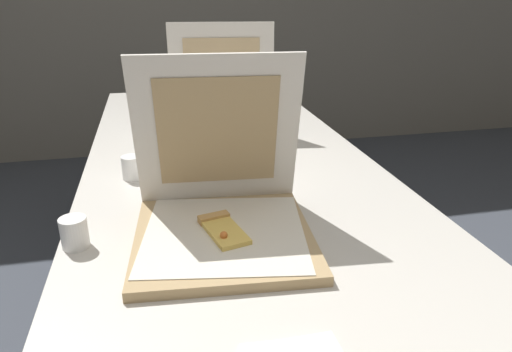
% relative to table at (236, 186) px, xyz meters
% --- Properties ---
extents(table, '(0.88, 2.44, 0.72)m').
position_rel_table_xyz_m(table, '(0.00, 0.00, 0.00)').
color(table, beige).
rests_on(table, ground).
extents(pizza_box_front, '(0.40, 0.41, 0.38)m').
position_rel_table_xyz_m(pizza_box_front, '(-0.09, -0.36, 0.10)').
color(pizza_box_front, tan).
rests_on(pizza_box_front, table).
extents(pizza_box_middle, '(0.42, 0.42, 0.40)m').
position_rel_table_xyz_m(pizza_box_middle, '(0.01, 0.27, 0.10)').
color(pizza_box_middle, tan).
rests_on(pizza_box_middle, table).
extents(cup_white_far, '(0.06, 0.06, 0.07)m').
position_rel_table_xyz_m(cup_white_far, '(-0.25, 0.42, 0.08)').
color(cup_white_far, white).
rests_on(cup_white_far, table).
extents(cup_white_mid, '(0.06, 0.06, 0.07)m').
position_rel_table_xyz_m(cup_white_mid, '(-0.30, 0.02, 0.08)').
color(cup_white_mid, white).
rests_on(cup_white_mid, table).
extents(cup_white_near_left, '(0.06, 0.06, 0.07)m').
position_rel_table_xyz_m(cup_white_near_left, '(-0.40, -0.34, 0.08)').
color(cup_white_near_left, white).
rests_on(cup_white_near_left, table).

